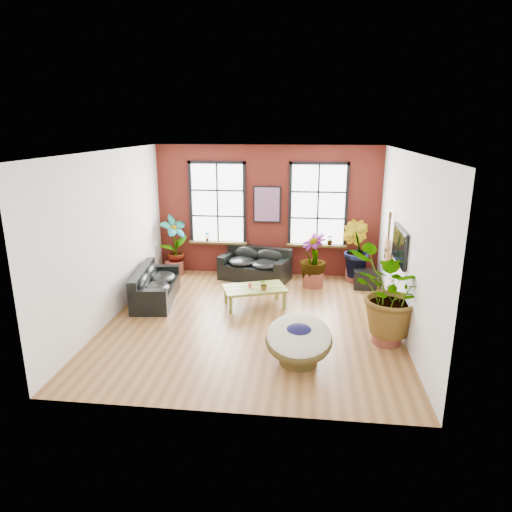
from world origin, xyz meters
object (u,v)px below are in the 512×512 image
Objects in this scene: coffee_table at (255,289)px; sofa_back at (255,265)px; sofa_left at (154,286)px; papasan_chair at (299,339)px.

sofa_back is at bearing 76.12° from coffee_table.
sofa_left is 4.29m from papasan_chair.
coffee_table is at bearing 113.73° from papasan_chair.
sofa_back is 0.97× the size of sofa_left.
sofa_back is 1.67× the size of papasan_chair.
sofa_back is 2.86m from sofa_left.
papasan_chair is at bearing -57.38° from sofa_back.
papasan_chair is (1.06, -2.51, 0.05)m from coffee_table.
coffee_table is (2.38, -0.05, 0.04)m from sofa_left.
papasan_chair is at bearing -86.93° from coffee_table.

